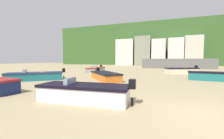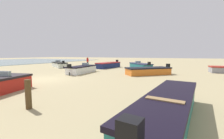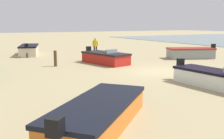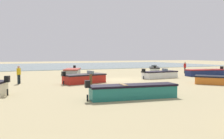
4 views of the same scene
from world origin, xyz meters
name	(u,v)px [view 2 (image 2 of 4)]	position (x,y,z in m)	size (l,w,h in m)	color
ground_plane	(45,79)	(0.00, 0.00, 0.00)	(160.00, 160.00, 0.00)	tan
boat_teal_0	(169,108)	(3.85, 9.72, 0.42)	(5.57, 1.83, 1.15)	#1F6F6E
boat_white_1	(82,69)	(-4.70, 0.21, 0.41)	(4.49, 1.68, 1.11)	white
boat_navy_4	(109,65)	(-11.45, 0.12, 0.42)	(5.18, 2.06, 1.15)	navy
boat_white_6	(59,65)	(-9.18, -7.56, 0.41)	(3.81, 4.89, 1.12)	white
boat_teal_7	(140,66)	(-12.55, 4.72, 0.40)	(4.64, 4.23, 1.08)	#1D6B74
boat_orange_10	(148,71)	(-6.41, 7.08, 0.38)	(4.20, 4.41, 1.06)	orange
mooring_post_near_water	(28,94)	(4.91, 4.93, 0.55)	(0.22, 0.22, 1.10)	#513920
beach_walker_distant	(88,61)	(-11.92, -4.01, 0.95)	(0.46, 0.50, 1.62)	black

